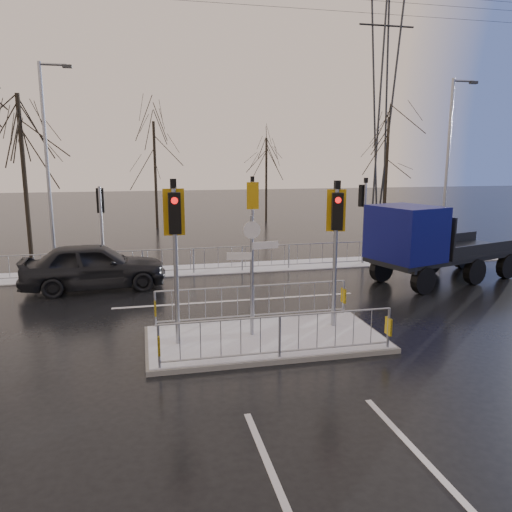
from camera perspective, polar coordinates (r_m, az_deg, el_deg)
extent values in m
plane|color=black|center=(12.96, 1.04, -9.74)|extent=(120.00, 120.00, 0.00)
cube|color=white|center=(21.06, -4.57, -1.46)|extent=(30.00, 2.00, 0.04)
cube|color=silver|center=(7.96, 2.23, -24.38)|extent=(0.12, 4.00, 0.01)
cube|color=silver|center=(8.79, 18.65, -21.22)|extent=(0.12, 4.00, 0.01)
cube|color=silver|center=(16.48, -2.14, -5.10)|extent=(8.00, 0.15, 0.01)
cube|color=#61625D|center=(12.93, 1.04, -9.50)|extent=(6.00, 3.00, 0.12)
cube|color=white|center=(12.91, 1.04, -9.18)|extent=(5.85, 2.85, 0.03)
cube|color=gold|center=(11.10, -11.05, -9.94)|extent=(0.05, 0.28, 0.42)
cube|color=gold|center=(12.43, 14.91, -7.77)|extent=(0.05, 0.28, 0.42)
cube|color=gold|center=(13.71, -11.45, -5.82)|extent=(0.05, 0.28, 0.42)
cube|color=gold|center=(14.81, 9.97, -4.48)|extent=(0.05, 0.28, 0.42)
cylinder|color=#8F949D|center=(12.05, -9.14, -1.46)|extent=(0.11, 0.11, 3.80)
cube|color=black|center=(11.65, -9.29, 4.84)|extent=(0.28, 0.22, 0.95)
cylinder|color=red|center=(11.52, -9.30, 6.27)|extent=(0.16, 0.04, 0.16)
cube|color=#C5900B|center=(11.90, -9.37, 4.97)|extent=(0.50, 0.03, 1.10)
cube|color=black|center=(11.78, -9.45, 8.17)|extent=(0.14, 0.14, 0.22)
cylinder|color=#8F949D|center=(13.37, 9.01, -0.42)|extent=(0.11, 0.11, 3.70)
cube|color=black|center=(12.99, 9.27, 5.04)|extent=(0.33, 0.28, 0.95)
cylinder|color=red|center=(12.86, 9.38, 6.32)|extent=(0.16, 0.08, 0.16)
cube|color=#C5900B|center=(13.24, 9.14, 5.16)|extent=(0.49, 0.16, 1.10)
cube|color=black|center=(13.12, 9.27, 8.04)|extent=(0.14, 0.14, 0.22)
cylinder|color=#8F949D|center=(12.58, -0.48, -2.41)|extent=(0.09, 0.09, 3.10)
cube|color=silver|center=(12.49, 1.08, 1.24)|extent=(0.70, 0.14, 0.18)
cube|color=silver|center=(12.40, -1.93, -0.02)|extent=(0.62, 0.15, 0.18)
cylinder|color=silver|center=(12.32, -0.46, 2.98)|extent=(0.44, 0.03, 0.44)
cylinder|color=#8F949D|center=(20.31, -17.20, 2.67)|extent=(0.11, 0.11, 3.50)
cube|color=black|center=(20.35, -17.36, 6.09)|extent=(0.28, 0.22, 0.95)
cylinder|color=red|center=(20.44, -17.39, 6.95)|extent=(0.16, 0.04, 0.16)
cylinder|color=#8F949D|center=(20.71, -0.41, 3.47)|extent=(0.11, 0.11, 3.60)
cube|color=black|center=(20.75, -0.53, 6.96)|extent=(0.28, 0.22, 0.95)
cylinder|color=red|center=(20.84, -0.59, 7.81)|extent=(0.16, 0.04, 0.16)
cube|color=#C5900B|center=(20.51, -0.38, 6.91)|extent=(0.50, 0.03, 1.10)
cube|color=black|center=(20.54, -0.42, 8.79)|extent=(0.14, 0.14, 0.22)
cylinder|color=#8F949D|center=(22.32, 12.25, 3.65)|extent=(0.11, 0.11, 3.50)
cube|color=black|center=(22.34, 12.08, 6.76)|extent=(0.33, 0.28, 0.95)
cylinder|color=red|center=(22.40, 11.93, 7.55)|extent=(0.16, 0.08, 0.16)
cube|color=black|center=(22.16, 12.45, 8.45)|extent=(0.14, 0.14, 0.22)
imported|color=black|center=(18.61, -18.01, -1.08)|extent=(5.10, 2.35, 1.69)
cylinder|color=black|center=(18.08, 18.58, -2.65)|extent=(1.01, 0.56, 0.96)
cylinder|color=black|center=(19.43, 14.14, -1.46)|extent=(1.01, 0.56, 0.96)
cylinder|color=black|center=(20.14, 23.70, -1.63)|extent=(1.01, 0.56, 0.96)
cylinder|color=black|center=(21.37, 19.37, -0.62)|extent=(1.01, 0.56, 0.96)
cylinder|color=black|center=(21.70, 26.74, -1.02)|extent=(1.01, 0.56, 0.96)
cylinder|color=black|center=(22.84, 22.54, -0.11)|extent=(1.01, 0.56, 0.96)
cube|color=black|center=(20.35, 20.88, 0.04)|extent=(6.73, 3.98, 0.15)
cube|color=navy|center=(18.54, 16.74, 2.53)|extent=(2.52, 2.77, 1.93)
cube|color=black|center=(19.17, 18.74, 3.85)|extent=(0.60, 1.85, 1.06)
cube|color=#2D3033|center=(18.31, 15.30, -0.90)|extent=(0.76, 2.15, 0.34)
cube|color=black|center=(21.15, 22.73, 0.67)|extent=(4.73, 3.45, 0.12)
cube|color=black|center=(19.44, 19.17, 2.37)|extent=(0.75, 2.23, 1.44)
cylinder|color=black|center=(24.79, -24.92, 7.99)|extent=(0.20, 0.20, 7.36)
cylinder|color=black|center=(33.77, -11.42, 9.01)|extent=(0.19, 0.19, 6.90)
cylinder|color=black|center=(36.87, 1.18, 8.68)|extent=(0.16, 0.16, 5.98)
cylinder|color=black|center=(36.86, 14.68, 9.39)|extent=(0.20, 0.20, 7.36)
cylinder|color=#8F949D|center=(24.29, 20.96, 9.00)|extent=(0.14, 0.14, 8.00)
cylinder|color=#8F949D|center=(24.78, 22.63, 17.98)|extent=(1.00, 0.10, 0.10)
cube|color=#2D3033|center=(25.05, 23.60, 17.71)|extent=(0.35, 0.18, 0.12)
cylinder|color=#8F949D|center=(21.55, -22.70, 8.95)|extent=(0.14, 0.14, 8.20)
cylinder|color=#8F949D|center=(21.74, -22.17, 19.61)|extent=(1.00, 0.10, 0.10)
cube|color=#2D3033|center=(21.67, -20.78, 19.61)|extent=(0.35, 0.18, 0.12)
cylinder|color=#2D3033|center=(47.79, 14.69, 17.33)|extent=(1.18, 1.18, 19.97)
cylinder|color=#2D3033|center=(47.27, 13.34, 17.47)|extent=(1.18, 1.18, 19.97)
cylinder|color=#2D3033|center=(46.73, 15.40, 17.45)|extent=(1.18, 1.18, 19.97)
cylinder|color=#2D3033|center=(46.19, 14.02, 17.59)|extent=(1.18, 1.18, 19.97)
cylinder|color=#2D3033|center=(47.96, 14.72, 24.11)|extent=(5.00, 0.16, 0.16)
cylinder|color=#2D3033|center=(43.49, -9.55, 26.93)|extent=(70.00, 0.03, 0.03)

